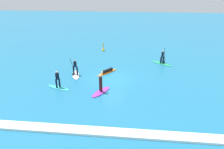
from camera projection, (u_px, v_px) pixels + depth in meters
name	position (u px, v px, depth m)	size (l,w,h in m)	color
ground_plane	(112.00, 79.00, 22.61)	(120.00, 120.00, 0.00)	#1E6B93
surfer_on_orange_board	(107.00, 71.00, 24.10)	(2.23, 2.65, 0.44)	orange
surfer_on_purple_board	(101.00, 88.00, 19.63)	(1.86, 2.62, 1.79)	purple
surfer_on_white_board	(75.00, 71.00, 23.32)	(1.47, 2.68, 2.15)	white
surfer_on_teal_board	(58.00, 83.00, 20.39)	(2.58, 1.46, 1.78)	#33C6CC
surfer_on_green_board	(162.00, 61.00, 26.72)	(2.61, 2.39, 2.18)	#23B266
marker_buoy	(103.00, 49.00, 32.04)	(0.44, 0.44, 1.39)	yellow
wave_crest	(98.00, 132.00, 14.36)	(25.77, 0.90, 0.18)	white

